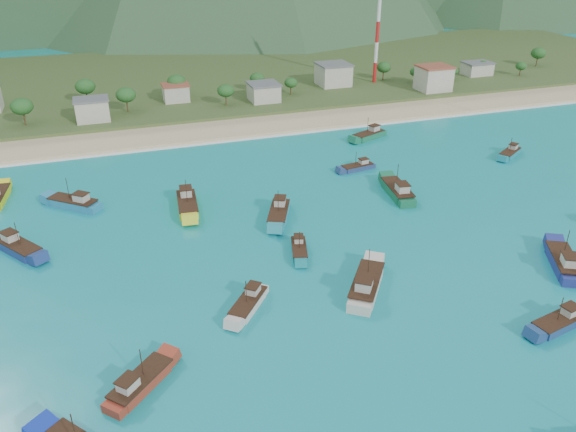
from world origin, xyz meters
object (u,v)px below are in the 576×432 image
object	(u,v)px
radio_tower	(378,21)
boat_23	(358,168)
boat_3	(510,154)
boat_25	(187,205)
boat_0	(18,248)
boat_24	(299,250)
boat_5	(369,136)
boat_19	(249,304)
boat_21	(279,214)
boat_14	(560,323)
boat_7	(398,192)
boat_6	(366,286)
boat_10	(74,204)
boat_30	(564,263)
boat_31	(140,384)

from	to	relation	value
radio_tower	boat_23	xyz separation A→B (m)	(-37.76, -67.44, -21.44)
boat_3	boat_25	size ratio (longest dim) A/B	0.73
boat_0	boat_24	xyz separation A→B (m)	(45.67, -15.56, -0.30)
boat_24	boat_5	bearing A→B (deg)	-111.02
boat_0	boat_25	xyz separation A→B (m)	(30.36, 7.32, 0.12)
boat_19	boat_21	world-z (taller)	boat_21
boat_14	boat_21	bearing A→B (deg)	20.19
radio_tower	boat_3	xyz separation A→B (m)	(1.28, -71.41, -21.38)
boat_24	boat_23	bearing A→B (deg)	-113.49
boat_0	boat_3	bearing A→B (deg)	150.48
boat_7	boat_25	world-z (taller)	boat_7
boat_21	boat_25	xyz separation A→B (m)	(-16.00, 9.42, 0.10)
boat_6	boat_10	bearing A→B (deg)	169.31
boat_0	boat_23	world-z (taller)	boat_0
boat_21	boat_30	size ratio (longest dim) A/B	0.96
boat_14	boat_23	bearing A→B (deg)	-9.04
boat_0	boat_23	xyz separation A→B (m)	(71.02, 15.02, -0.28)
radio_tower	boat_25	world-z (taller)	radio_tower
boat_5	boat_25	world-z (taller)	boat_25
boat_25	radio_tower	bearing A→B (deg)	-130.43
boat_0	boat_3	xyz separation A→B (m)	(110.06, 11.05, -0.22)
boat_10	boat_23	bearing A→B (deg)	-50.21
boat_6	boat_5	bearing A→B (deg)	99.59
boat_19	boat_25	xyz separation A→B (m)	(-2.99, 35.28, 0.30)
boat_3	boat_21	world-z (taller)	boat_21
boat_19	boat_25	size ratio (longest dim) A/B	0.72
boat_5	boat_30	world-z (taller)	boat_30
boat_10	boat_21	xyz separation A→B (m)	(37.27, -17.39, -0.02)
boat_14	boat_23	distance (m)	61.37
boat_3	boat_25	bearing A→B (deg)	60.84
boat_14	boat_21	xyz separation A→B (m)	(-26.93, 44.20, 0.17)
boat_0	boat_19	size ratio (longest dim) A/B	1.21
boat_30	boat_7	bearing A→B (deg)	138.11
boat_23	boat_30	size ratio (longest dim) A/B	0.72
boat_5	radio_tower	bearing A→B (deg)	-50.34
boat_3	boat_5	bearing A→B (deg)	17.87
boat_10	boat_19	size ratio (longest dim) A/B	1.20
boat_30	boat_14	bearing A→B (deg)	-105.76
boat_0	boat_7	size ratio (longest dim) A/B	0.86
boat_31	boat_10	bearing A→B (deg)	143.99
boat_21	boat_7	bearing A→B (deg)	-152.26
boat_6	boat_30	world-z (taller)	boat_6
boat_6	boat_31	size ratio (longest dim) A/B	1.33
boat_3	boat_31	bearing A→B (deg)	86.60
radio_tower	boat_30	world-z (taller)	radio_tower
boat_3	boat_10	size ratio (longest dim) A/B	0.83
boat_31	boat_7	bearing A→B (deg)	80.94
boat_30	boat_6	bearing A→B (deg)	-159.18
boat_3	boat_19	size ratio (longest dim) A/B	1.00
radio_tower	boat_5	distance (m)	58.89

